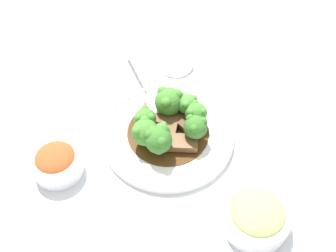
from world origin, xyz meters
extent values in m
plane|color=silver|center=(0.00, 0.00, 0.00)|extent=(4.00, 4.00, 0.00)
cylinder|color=white|center=(0.00, 0.00, 0.01)|extent=(0.25, 0.25, 0.01)
torus|color=white|center=(0.00, 0.00, 0.01)|extent=(0.25, 0.25, 0.01)
cylinder|color=#4C2D14|center=(0.00, 0.00, 0.01)|extent=(0.16, 0.16, 0.00)
cube|color=brown|center=(0.00, 0.00, 0.03)|extent=(0.05, 0.07, 0.01)
cube|color=#56331E|center=(0.02, 0.03, 0.03)|extent=(0.05, 0.04, 0.01)
cube|color=brown|center=(0.04, -0.02, 0.03)|extent=(0.07, 0.06, 0.01)
cube|color=brown|center=(-0.04, 0.02, 0.02)|extent=(0.05, 0.04, 0.01)
cylinder|color=#7FA84C|center=(-0.02, -0.04, 0.03)|extent=(0.02, 0.02, 0.01)
sphere|color=#427F2D|center=(-0.02, -0.04, 0.05)|extent=(0.05, 0.05, 0.05)
sphere|color=#427F2D|center=(-0.01, -0.04, 0.06)|extent=(0.02, 0.02, 0.02)
sphere|color=#427F2D|center=(-0.03, -0.03, 0.06)|extent=(0.02, 0.02, 0.02)
sphere|color=#427F2D|center=(-0.03, -0.06, 0.06)|extent=(0.02, 0.02, 0.02)
cylinder|color=#8EB756|center=(0.05, 0.01, 0.03)|extent=(0.01, 0.01, 0.02)
sphere|color=#387028|center=(0.05, 0.01, 0.05)|extent=(0.04, 0.04, 0.04)
sphere|color=#387028|center=(0.06, 0.02, 0.06)|extent=(0.02, 0.02, 0.02)
sphere|color=#387028|center=(0.04, 0.01, 0.06)|extent=(0.02, 0.02, 0.02)
sphere|color=#387028|center=(0.05, -0.01, 0.06)|extent=(0.02, 0.02, 0.02)
cylinder|color=#8EB756|center=(0.01, -0.05, 0.03)|extent=(0.02, 0.02, 0.02)
sphere|color=#387028|center=(0.01, -0.05, 0.05)|extent=(0.05, 0.05, 0.05)
sphere|color=#387028|center=(0.01, -0.04, 0.07)|extent=(0.02, 0.02, 0.02)
sphere|color=#387028|center=(-0.01, -0.06, 0.07)|extent=(0.02, 0.02, 0.02)
sphere|color=#387028|center=(0.02, -0.06, 0.07)|extent=(0.02, 0.02, 0.02)
cylinder|color=#8EB756|center=(0.04, 0.04, 0.02)|extent=(0.01, 0.01, 0.01)
sphere|color=#427F2D|center=(0.04, 0.04, 0.05)|extent=(0.04, 0.04, 0.04)
sphere|color=#427F2D|center=(0.03, 0.05, 0.06)|extent=(0.02, 0.02, 0.02)
sphere|color=#427F2D|center=(0.03, 0.03, 0.06)|extent=(0.02, 0.02, 0.02)
sphere|color=#427F2D|center=(0.05, 0.04, 0.06)|extent=(0.02, 0.02, 0.02)
cylinder|color=#8EB756|center=(-0.02, 0.04, 0.02)|extent=(0.02, 0.02, 0.01)
sphere|color=#427F2D|center=(-0.02, 0.04, 0.05)|extent=(0.06, 0.06, 0.06)
sphere|color=#427F2D|center=(-0.04, 0.05, 0.06)|extent=(0.02, 0.02, 0.02)
sphere|color=#427F2D|center=(-0.02, 0.03, 0.06)|extent=(0.02, 0.02, 0.02)
sphere|color=#427F2D|center=(-0.01, 0.05, 0.06)|extent=(0.02, 0.02, 0.02)
cylinder|color=#8EB756|center=(0.00, -0.03, 0.03)|extent=(0.01, 0.01, 0.02)
sphere|color=#4C8E38|center=(0.00, -0.03, 0.05)|extent=(0.03, 0.03, 0.03)
sphere|color=#4C8E38|center=(-0.01, -0.03, 0.06)|extent=(0.01, 0.01, 0.01)
sphere|color=#4C8E38|center=(0.01, -0.03, 0.06)|extent=(0.01, 0.01, 0.01)
sphere|color=#4C8E38|center=(0.00, -0.02, 0.06)|extent=(0.01, 0.01, 0.01)
cylinder|color=#8EB756|center=(-0.04, -0.01, 0.02)|extent=(0.01, 0.01, 0.01)
sphere|color=#427F2D|center=(-0.04, -0.01, 0.05)|extent=(0.04, 0.04, 0.04)
sphere|color=#427F2D|center=(-0.05, -0.02, 0.06)|extent=(0.02, 0.02, 0.02)
sphere|color=#427F2D|center=(-0.03, -0.01, 0.06)|extent=(0.02, 0.02, 0.02)
sphere|color=#427F2D|center=(-0.05, 0.00, 0.06)|extent=(0.02, 0.02, 0.02)
cylinder|color=#8EB756|center=(0.01, 0.06, 0.03)|extent=(0.01, 0.01, 0.01)
sphere|color=#4C8E38|center=(0.01, 0.06, 0.05)|extent=(0.04, 0.04, 0.04)
sphere|color=#4C8E38|center=(0.02, 0.04, 0.06)|extent=(0.02, 0.02, 0.02)
sphere|color=#4C8E38|center=(0.02, 0.06, 0.06)|extent=(0.02, 0.02, 0.02)
sphere|color=#4C8E38|center=(0.00, 0.06, 0.06)|extent=(0.02, 0.02, 0.02)
ellipsoid|color=silver|center=(-0.05, 0.04, 0.03)|extent=(0.08, 0.08, 0.01)
cylinder|color=silver|center=(-0.13, 0.11, 0.02)|extent=(0.12, 0.11, 0.01)
cylinder|color=white|center=(-0.14, -0.16, 0.00)|extent=(0.05, 0.05, 0.01)
cylinder|color=white|center=(-0.14, -0.16, 0.02)|extent=(0.09, 0.09, 0.04)
torus|color=white|center=(-0.14, -0.16, 0.04)|extent=(0.09, 0.09, 0.01)
ellipsoid|color=#D14C23|center=(-0.14, -0.16, 0.04)|extent=(0.07, 0.07, 0.03)
cylinder|color=white|center=(0.21, -0.10, 0.00)|extent=(0.06, 0.06, 0.01)
cylinder|color=white|center=(0.21, -0.10, 0.02)|extent=(0.11, 0.11, 0.04)
torus|color=white|center=(0.21, -0.10, 0.04)|extent=(0.11, 0.11, 0.01)
ellipsoid|color=#A3B266|center=(0.21, -0.10, 0.04)|extent=(0.09, 0.09, 0.03)
cylinder|color=white|center=(-0.07, 0.19, 0.01)|extent=(0.08, 0.08, 0.01)
torus|color=white|center=(-0.07, 0.19, 0.01)|extent=(0.08, 0.08, 0.01)
camera|label=1|loc=(0.21, -0.41, 0.61)|focal=42.00mm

